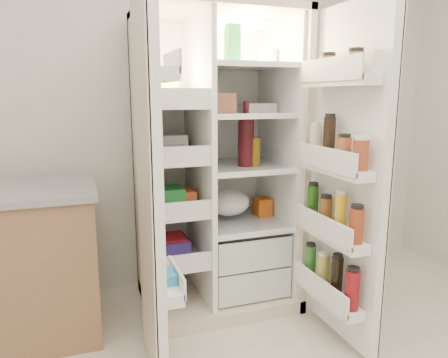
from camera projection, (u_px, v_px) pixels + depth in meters
name	position (u px, v px, depth m)	size (l,w,h in m)	color
wall_back	(178.00, 90.00, 2.84)	(4.00, 0.02, 2.70)	silver
refrigerator	(216.00, 187.00, 2.68)	(0.92, 0.70, 1.80)	beige
freezer_door	(151.00, 190.00, 1.93)	(0.15, 0.40, 1.72)	white
fridge_door	(345.00, 183.00, 2.17)	(0.17, 0.58, 1.72)	white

